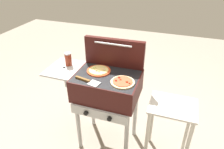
{
  "coord_description": "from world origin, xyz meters",
  "views": [
    {
      "loc": [
        0.61,
        -1.63,
        1.95
      ],
      "look_at": [
        0.05,
        0.0,
        0.92
      ],
      "focal_mm": 33.27,
      "sensor_mm": 36.0,
      "label": 1
    }
  ],
  "objects_px": {
    "pizza_pepperoni": "(123,82)",
    "prep_table": "(170,121)",
    "pizza_cheese": "(99,70)",
    "spatula": "(87,81)",
    "sauce_jar": "(68,59)",
    "grill": "(106,87)"
  },
  "relations": [
    {
      "from": "pizza_pepperoni",
      "to": "prep_table",
      "type": "bearing_deg",
      "value": 8.95
    },
    {
      "from": "pizza_cheese",
      "to": "spatula",
      "type": "distance_m",
      "value": 0.22
    },
    {
      "from": "pizza_pepperoni",
      "to": "sauce_jar",
      "type": "height_order",
      "value": "sauce_jar"
    },
    {
      "from": "pizza_cheese",
      "to": "sauce_jar",
      "type": "distance_m",
      "value": 0.36
    },
    {
      "from": "pizza_pepperoni",
      "to": "sauce_jar",
      "type": "distance_m",
      "value": 0.66
    },
    {
      "from": "pizza_pepperoni",
      "to": "sauce_jar",
      "type": "xyz_separation_m",
      "value": [
        -0.64,
        0.14,
        0.06
      ]
    },
    {
      "from": "sauce_jar",
      "to": "prep_table",
      "type": "xyz_separation_m",
      "value": [
        1.12,
        -0.07,
        -0.46
      ]
    },
    {
      "from": "pizza_cheese",
      "to": "pizza_pepperoni",
      "type": "height_order",
      "value": "pizza_cheese"
    },
    {
      "from": "pizza_cheese",
      "to": "grill",
      "type": "bearing_deg",
      "value": -29.51
    },
    {
      "from": "pizza_cheese",
      "to": "prep_table",
      "type": "xyz_separation_m",
      "value": [
        0.77,
        -0.05,
        -0.4
      ]
    },
    {
      "from": "pizza_pepperoni",
      "to": "spatula",
      "type": "height_order",
      "value": "pizza_pepperoni"
    },
    {
      "from": "sauce_jar",
      "to": "prep_table",
      "type": "relative_size",
      "value": 0.2
    },
    {
      "from": "pizza_pepperoni",
      "to": "prep_table",
      "type": "height_order",
      "value": "pizza_pepperoni"
    },
    {
      "from": "grill",
      "to": "sauce_jar",
      "type": "relative_size",
      "value": 6.82
    },
    {
      "from": "spatula",
      "to": "prep_table",
      "type": "bearing_deg",
      "value": 11.65
    },
    {
      "from": "pizza_cheese",
      "to": "prep_table",
      "type": "relative_size",
      "value": 0.34
    },
    {
      "from": "pizza_pepperoni",
      "to": "sauce_jar",
      "type": "bearing_deg",
      "value": 167.34
    },
    {
      "from": "grill",
      "to": "spatula",
      "type": "height_order",
      "value": "spatula"
    },
    {
      "from": "grill",
      "to": "prep_table",
      "type": "xyz_separation_m",
      "value": [
        0.67,
        0.0,
        -0.25
      ]
    },
    {
      "from": "pizza_cheese",
      "to": "pizza_pepperoni",
      "type": "relative_size",
      "value": 1.07
    },
    {
      "from": "pizza_cheese",
      "to": "sauce_jar",
      "type": "bearing_deg",
      "value": 176.83
    },
    {
      "from": "pizza_pepperoni",
      "to": "spatula",
      "type": "bearing_deg",
      "value": -164.37
    }
  ]
}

